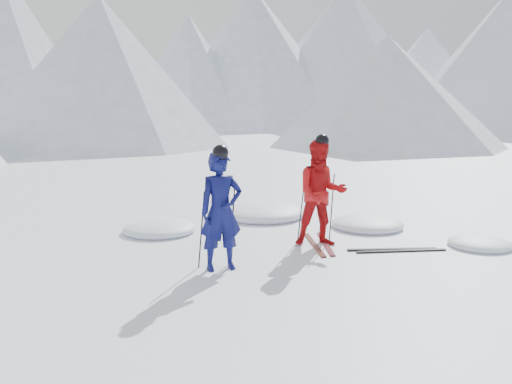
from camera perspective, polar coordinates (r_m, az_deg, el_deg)
name	(u,v)px	position (r m, az deg, el deg)	size (l,w,h in m)	color
ground	(369,248)	(10.53, 11.81, -5.78)	(160.00, 160.00, 0.00)	white
mountain_range	(221,51)	(45.61, -3.70, 14.62)	(106.15, 62.94, 15.53)	#B2BCD1
skier_blue	(221,211)	(8.85, -3.70, -2.03)	(0.71, 0.47, 1.96)	#0D104E
skier_red	(321,193)	(10.37, 6.87, -0.13)	(0.99, 0.77, 2.03)	#B70E11
pole_blue_left	(201,230)	(9.00, -5.76, -3.99)	(0.02, 0.02, 1.30)	black
pole_blue_right	(232,226)	(9.21, -2.53, -3.62)	(0.02, 0.02, 1.30)	black
pole_red_left	(301,209)	(10.55, 4.79, -1.80)	(0.02, 0.02, 1.35)	black
pole_red_right	(332,208)	(10.69, 7.97, -1.70)	(0.02, 0.02, 1.35)	black
ski_worn_left	(314,245)	(10.54, 6.16, -5.53)	(0.09, 1.70, 0.03)	black
ski_worn_right	(326,244)	(10.64, 7.35, -5.41)	(0.09, 1.70, 0.03)	black
ski_loose_a	(392,249)	(10.48, 14.15, -5.87)	(0.09, 1.70, 0.03)	black
ski_loose_b	(401,251)	(10.41, 15.05, -6.01)	(0.09, 1.70, 0.03)	black
snow_lumps	(284,225)	(12.21, 2.92, -3.45)	(7.09, 5.38, 0.44)	white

